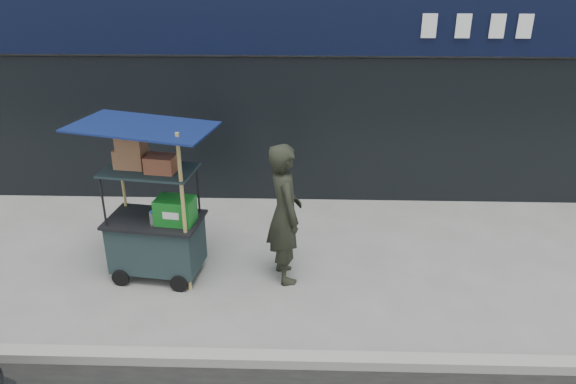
{
  "coord_description": "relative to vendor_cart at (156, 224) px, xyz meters",
  "views": [
    {
      "loc": [
        0.38,
        -4.82,
        4.1
      ],
      "look_at": [
        0.19,
        1.2,
        1.36
      ],
      "focal_mm": 35.0,
      "sensor_mm": 36.0,
      "label": 1
    }
  ],
  "objects": [
    {
      "name": "ground",
      "position": [
        1.51,
        -1.48,
        -0.75
      ],
      "size": [
        80.0,
        80.0,
        0.0
      ],
      "primitive_type": "plane",
      "color": "slate",
      "rests_on": "ground"
    },
    {
      "name": "curb",
      "position": [
        1.51,
        -1.68,
        -0.69
      ],
      "size": [
        80.0,
        0.18,
        0.12
      ],
      "primitive_type": "cube",
      "color": "#97968F",
      "rests_on": "ground"
    },
    {
      "name": "vendor_cart",
      "position": [
        0.0,
        0.0,
        0.0
      ],
      "size": [
        1.72,
        1.33,
        2.15
      ],
      "rotation": [
        0.0,
        0.0,
        -0.14
      ],
      "color": "black",
      "rests_on": "ground"
    },
    {
      "name": "vendor_man",
      "position": [
        1.65,
        0.0,
        0.18
      ],
      "size": [
        0.63,
        0.78,
        1.86
      ],
      "primitive_type": "imported",
      "rotation": [
        0.0,
        0.0,
        1.88
      ],
      "color": "black",
      "rests_on": "ground"
    }
  ]
}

